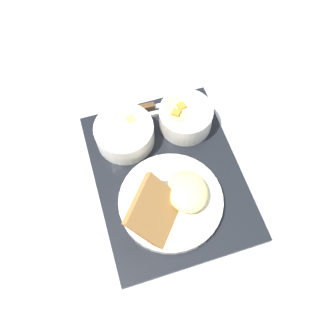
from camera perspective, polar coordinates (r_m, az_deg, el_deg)
ground_plane at (r=0.77m, az=0.00°, el=-1.43°), size 4.00×4.00×0.00m
serving_tray at (r=0.76m, az=0.00°, el=-1.22°), size 0.40×0.31×0.01m
bowl_salad at (r=0.79m, az=2.81°, el=8.29°), size 0.12×0.12×0.06m
bowl_soup at (r=0.77m, az=-7.00°, el=5.67°), size 0.13×0.13×0.05m
plate_main at (r=0.71m, az=0.75°, el=-5.23°), size 0.21×0.21×0.09m
knife at (r=0.84m, az=-2.93°, el=9.80°), size 0.02×0.19×0.01m
spoon at (r=0.83m, az=-1.30°, el=8.89°), size 0.04×0.14×0.01m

